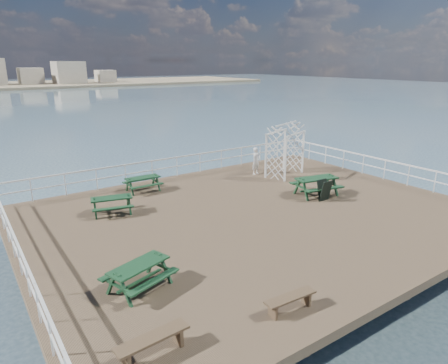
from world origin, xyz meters
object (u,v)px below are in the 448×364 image
at_px(picnic_table_a, 112,202).
at_px(flat_bench_near, 290,300).
at_px(picnic_table_c, 317,182).
at_px(flat_bench_far, 153,341).
at_px(picnic_table_b, 143,181).
at_px(picnic_table_d, 139,271).
at_px(person, 256,161).
at_px(trellis_arbor, 285,152).

height_order(picnic_table_a, flat_bench_near, picnic_table_a).
bearing_deg(picnic_table_c, flat_bench_far, -141.91).
height_order(picnic_table_b, flat_bench_far, picnic_table_b).
height_order(picnic_table_c, picnic_table_d, picnic_table_c).
relative_size(picnic_table_b, flat_bench_near, 1.12).
relative_size(picnic_table_d, person, 1.39).
distance_m(flat_bench_near, trellis_arbor, 12.74).
xyz_separation_m(picnic_table_a, person, (8.73, 1.33, 0.24)).
bearing_deg(person, flat_bench_near, -137.41).
height_order(picnic_table_c, person, person).
bearing_deg(trellis_arbor, picnic_table_c, -127.94).
bearing_deg(picnic_table_c, picnic_table_d, -152.84).
xyz_separation_m(picnic_table_b, picnic_table_d, (-3.61, -8.10, 0.04)).
distance_m(picnic_table_b, person, 6.51).
height_order(picnic_table_d, person, person).
xyz_separation_m(picnic_table_a, picnic_table_d, (-1.35, -6.04, 0.03)).
bearing_deg(picnic_table_b, person, -5.26).
xyz_separation_m(flat_bench_far, person, (10.90, 10.02, 0.39)).
relative_size(picnic_table_b, flat_bench_far, 0.98).
bearing_deg(trellis_arbor, person, 117.74).
bearing_deg(flat_bench_far, picnic_table_b, 63.59).
bearing_deg(picnic_table_b, picnic_table_c, -37.39).
xyz_separation_m(flat_bench_far, trellis_arbor, (12.06, 8.96, 0.93)).
xyz_separation_m(picnic_table_a, flat_bench_far, (-2.17, -8.69, -0.15)).
height_order(flat_bench_near, flat_bench_far, flat_bench_far).
xyz_separation_m(picnic_table_c, person, (-0.05, 4.47, 0.13)).
distance_m(picnic_table_b, flat_bench_far, 11.64).
bearing_deg(person, trellis_arbor, -54.81).
bearing_deg(trellis_arbor, picnic_table_b, 146.84).
bearing_deg(flat_bench_far, trellis_arbor, 32.63).
xyz_separation_m(picnic_table_c, picnic_table_d, (-10.13, -2.90, -0.08)).
xyz_separation_m(picnic_table_b, flat_bench_near, (-0.88, -11.24, -0.19)).
relative_size(picnic_table_d, trellis_arbor, 0.72).
height_order(flat_bench_near, trellis_arbor, trellis_arbor).
height_order(picnic_table_a, picnic_table_d, picnic_table_d).
relative_size(picnic_table_a, flat_bench_far, 1.12).
bearing_deg(flat_bench_near, person, 58.23).
distance_m(picnic_table_c, person, 4.47).
relative_size(picnic_table_a, trellis_arbor, 0.66).
distance_m(flat_bench_near, flat_bench_far, 3.59).
bearing_deg(picnic_table_a, person, 22.52).
height_order(picnic_table_b, picnic_table_c, picnic_table_c).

